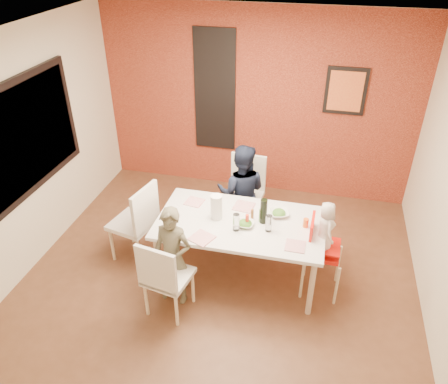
% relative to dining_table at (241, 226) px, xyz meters
% --- Properties ---
extents(ground, '(4.50, 4.50, 0.00)m').
position_rel_dining_table_xyz_m(ground, '(-0.22, -0.19, -0.70)').
color(ground, brown).
rests_on(ground, ground).
extents(ceiling, '(4.50, 4.50, 0.02)m').
position_rel_dining_table_xyz_m(ceiling, '(-0.22, -0.19, 2.00)').
color(ceiling, white).
rests_on(ceiling, wall_back).
extents(wall_back, '(4.50, 0.02, 2.70)m').
position_rel_dining_table_xyz_m(wall_back, '(-0.22, 2.06, 0.65)').
color(wall_back, beige).
rests_on(wall_back, ground).
extents(wall_front, '(4.50, 0.02, 2.70)m').
position_rel_dining_table_xyz_m(wall_front, '(-0.22, -2.44, 0.65)').
color(wall_front, beige).
rests_on(wall_front, ground).
extents(wall_left, '(0.02, 4.50, 2.70)m').
position_rel_dining_table_xyz_m(wall_left, '(-2.47, -0.19, 0.65)').
color(wall_left, beige).
rests_on(wall_left, ground).
extents(brick_accent_wall, '(4.50, 0.02, 2.70)m').
position_rel_dining_table_xyz_m(brick_accent_wall, '(-0.22, 2.04, 0.65)').
color(brick_accent_wall, maroon).
rests_on(brick_accent_wall, ground).
extents(picture_window_frame, '(0.05, 1.70, 1.30)m').
position_rel_dining_table_xyz_m(picture_window_frame, '(-2.44, 0.01, 0.85)').
color(picture_window_frame, black).
rests_on(picture_window_frame, wall_left).
extents(picture_window_pane, '(0.02, 1.55, 1.15)m').
position_rel_dining_table_xyz_m(picture_window_pane, '(-2.42, 0.01, 0.85)').
color(picture_window_pane, black).
rests_on(picture_window_pane, wall_left).
extents(glassblock_strip, '(0.55, 0.03, 1.70)m').
position_rel_dining_table_xyz_m(glassblock_strip, '(-0.82, 2.02, 0.80)').
color(glassblock_strip, silver).
rests_on(glassblock_strip, wall_back).
extents(glassblock_surround, '(0.60, 0.03, 1.76)m').
position_rel_dining_table_xyz_m(glassblock_surround, '(-0.82, 2.02, 0.80)').
color(glassblock_surround, black).
rests_on(glassblock_surround, wall_back).
extents(art_print_frame, '(0.54, 0.03, 0.64)m').
position_rel_dining_table_xyz_m(art_print_frame, '(0.98, 2.02, 0.95)').
color(art_print_frame, black).
rests_on(art_print_frame, wall_back).
extents(art_print_canvas, '(0.44, 0.01, 0.54)m').
position_rel_dining_table_xyz_m(art_print_canvas, '(0.98, 2.00, 0.95)').
color(art_print_canvas, orange).
rests_on(art_print_canvas, wall_back).
extents(dining_table, '(1.84, 1.03, 0.77)m').
position_rel_dining_table_xyz_m(dining_table, '(0.00, 0.00, 0.00)').
color(dining_table, silver).
rests_on(dining_table, ground).
extents(chair_near, '(0.51, 0.51, 0.95)m').
position_rel_dining_table_xyz_m(chair_near, '(-0.63, -0.78, -0.17)').
color(chair_near, silver).
rests_on(chair_near, ground).
extents(chair_far, '(0.50, 0.50, 1.01)m').
position_rel_dining_table_xyz_m(chair_far, '(-0.14, 1.01, -0.13)').
color(chair_far, silver).
rests_on(chair_far, ground).
extents(chair_left, '(0.57, 0.57, 1.03)m').
position_rel_dining_table_xyz_m(chair_left, '(-1.24, 0.01, -0.12)').
color(chair_left, silver).
rests_on(chair_left, ground).
extents(high_chair, '(0.41, 0.41, 0.95)m').
position_rel_dining_table_xyz_m(high_chair, '(0.88, -0.03, -0.13)').
color(high_chair, red).
rests_on(high_chair, ground).
extents(child_near, '(0.45, 0.32, 1.17)m').
position_rel_dining_table_xyz_m(child_near, '(-0.61, -0.54, -0.11)').
color(child_near, brown).
rests_on(child_near, ground).
extents(child_far, '(0.67, 0.54, 1.31)m').
position_rel_dining_table_xyz_m(child_far, '(-0.15, 0.76, -0.04)').
color(child_far, black).
rests_on(child_far, ground).
extents(toddler, '(0.29, 0.34, 0.60)m').
position_rel_dining_table_xyz_m(toddler, '(0.90, -0.03, 0.16)').
color(toddler, beige).
rests_on(toddler, high_chair).
extents(plate_near_left, '(0.29, 0.29, 0.01)m').
position_rel_dining_table_xyz_m(plate_near_left, '(-0.33, -0.39, 0.07)').
color(plate_near_left, white).
rests_on(plate_near_left, dining_table).
extents(plate_far_mid, '(0.25, 0.25, 0.01)m').
position_rel_dining_table_xyz_m(plate_far_mid, '(-0.02, 0.29, 0.07)').
color(plate_far_mid, silver).
rests_on(plate_far_mid, dining_table).
extents(plate_near_right, '(0.20, 0.20, 0.01)m').
position_rel_dining_table_xyz_m(plate_near_right, '(0.63, -0.29, 0.07)').
color(plate_near_right, silver).
rests_on(plate_near_right, dining_table).
extents(plate_far_left, '(0.23, 0.23, 0.01)m').
position_rel_dining_table_xyz_m(plate_far_left, '(-0.61, 0.25, 0.07)').
color(plate_far_left, white).
rests_on(plate_far_left, dining_table).
extents(salad_bowl_a, '(0.20, 0.20, 0.05)m').
position_rel_dining_table_xyz_m(salad_bowl_a, '(0.06, -0.07, 0.09)').
color(salad_bowl_a, white).
rests_on(salad_bowl_a, dining_table).
extents(salad_bowl_b, '(0.28, 0.28, 0.05)m').
position_rel_dining_table_xyz_m(salad_bowl_b, '(0.39, 0.22, 0.09)').
color(salad_bowl_b, white).
rests_on(salad_bowl_b, dining_table).
extents(wine_bottle, '(0.08, 0.08, 0.29)m').
position_rel_dining_table_xyz_m(wine_bottle, '(0.24, 0.04, 0.21)').
color(wine_bottle, black).
rests_on(wine_bottle, dining_table).
extents(wine_glass_a, '(0.07, 0.07, 0.20)m').
position_rel_dining_table_xyz_m(wine_glass_a, '(-0.02, -0.16, 0.17)').
color(wine_glass_a, silver).
rests_on(wine_glass_a, dining_table).
extents(wine_glass_b, '(0.07, 0.07, 0.19)m').
position_rel_dining_table_xyz_m(wine_glass_b, '(0.32, -0.09, 0.17)').
color(wine_glass_b, white).
rests_on(wine_glass_b, dining_table).
extents(paper_towel_roll, '(0.13, 0.13, 0.29)m').
position_rel_dining_table_xyz_m(paper_towel_roll, '(-0.28, 0.00, 0.21)').
color(paper_towel_roll, white).
rests_on(paper_towel_roll, dining_table).
extents(condiment_red, '(0.04, 0.04, 0.15)m').
position_rel_dining_table_xyz_m(condiment_red, '(0.08, -0.07, 0.14)').
color(condiment_red, red).
rests_on(condiment_red, dining_table).
extents(condiment_green, '(0.04, 0.04, 0.16)m').
position_rel_dining_table_xyz_m(condiment_green, '(0.21, 0.06, 0.15)').
color(condiment_green, '#337125').
rests_on(condiment_green, dining_table).
extents(condiment_brown, '(0.03, 0.03, 0.13)m').
position_rel_dining_table_xyz_m(condiment_brown, '(0.11, 0.08, 0.13)').
color(condiment_brown, brown).
rests_on(condiment_brown, dining_table).
extents(sippy_cup, '(0.06, 0.06, 0.10)m').
position_rel_dining_table_xyz_m(sippy_cup, '(0.70, 0.07, 0.12)').
color(sippy_cup, '#CF5A17').
rests_on(sippy_cup, dining_table).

